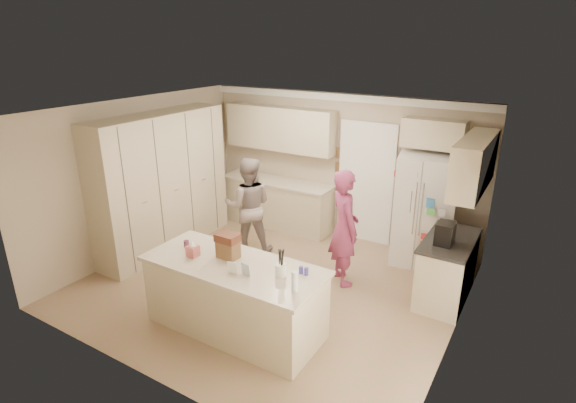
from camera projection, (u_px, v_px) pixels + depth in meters
The scene contains 41 objects.
floor at pixel (270, 286), 6.73m from camera, with size 5.20×4.60×0.02m, color #92735B.
ceiling at pixel (267, 110), 5.82m from camera, with size 5.20×4.60×0.02m, color white.
wall_back at pixel (339, 166), 8.13m from camera, with size 5.20×0.02×2.60m, color #BBAA90.
wall_front at pixel (140, 275), 4.43m from camera, with size 5.20×0.02×2.60m, color #BBAA90.
wall_left at pixel (140, 176), 7.55m from camera, with size 0.02×4.60×2.60m, color #BBAA90.
wall_right at pixel (464, 247), 5.01m from camera, with size 0.02×4.60×2.60m, color #BBAA90.
crown_back at pixel (341, 97), 7.67m from camera, with size 5.20×0.08×0.12m, color white.
pantry_bank at pixel (162, 183), 7.60m from camera, with size 0.60×2.60×2.35m, color beige.
back_base_cab at pixel (277, 204), 8.74m from camera, with size 2.20×0.60×0.88m, color beige.
back_countertop at pixel (276, 182), 8.57m from camera, with size 2.24×0.63×0.04m, color beige.
back_upper_cab at pixel (280, 128), 8.33m from camera, with size 2.20×0.35×0.80m, color beige.
doorway_opening at pixel (366, 184), 7.93m from camera, with size 0.90×0.06×2.10m, color black.
doorway_casing at pixel (365, 185), 7.90m from camera, with size 1.02×0.03×2.22m, color white.
wall_frame_upper at pixel (340, 153), 8.00m from camera, with size 0.15×0.02×0.20m, color brown.
wall_frame_lower at pixel (339, 168), 8.10m from camera, with size 0.15×0.02×0.20m, color brown.
refrigerator at pixel (424, 211), 7.14m from camera, with size 0.90×0.70×1.80m, color white.
fridge_seam at pixel (417, 218), 6.85m from camera, with size 0.01×0.02×1.78m, color gray.
fridge_dispenser at pixel (404, 200), 6.87m from camera, with size 0.22×0.03×0.35m, color black.
fridge_handle_l at pixel (415, 209), 6.81m from camera, with size 0.02×0.02×0.85m, color silver.
fridge_handle_r at pixel (421, 210), 6.77m from camera, with size 0.02×0.02×0.85m, color silver.
over_fridge_cab at pixel (434, 134), 6.91m from camera, with size 0.95×0.35×0.45m, color beige.
right_base_cab at pixel (447, 270), 6.26m from camera, with size 0.60×1.20×0.88m, color beige.
right_countertop at pixel (450, 240), 6.11m from camera, with size 0.63×1.24×0.04m, color #2D2B28.
right_upper_cab at pixel (474, 164), 5.84m from camera, with size 0.35×1.50×0.70m, color beige.
coffee_maker at pixel (445, 233), 5.91m from camera, with size 0.22×0.28×0.30m, color black.
island_base at pixel (235, 298), 5.60m from camera, with size 2.20×0.90×0.88m, color beige.
island_top at pixel (233, 265), 5.44m from camera, with size 2.28×0.96×0.05m, color beige.
utensil_crock at pixel (281, 270), 5.13m from camera, with size 0.13×0.13×0.15m, color white.
tissue_box at pixel (193, 251), 5.59m from camera, with size 0.13×0.13×0.14m, color #C86364.
tissue_plume at pixel (192, 243), 5.55m from camera, with size 0.08×0.08×0.08m, color white.
dollhouse_body at pixel (228, 249), 5.54m from camera, with size 0.26×0.18×0.22m, color brown.
dollhouse_roof at pixel (227, 238), 5.49m from camera, with size 0.28×0.20×0.10m, color #592D1E.
jam_jar at pixel (187, 244), 5.84m from camera, with size 0.07×0.07×0.09m, color #59263F.
greeting_card_a at pixel (233, 268), 5.17m from camera, with size 0.12×0.01×0.16m, color white.
greeting_card_b at pixel (246, 269), 5.14m from camera, with size 0.12×0.01×0.16m, color silver.
water_bottle at pixel (295, 281), 4.81m from camera, with size 0.07×0.07×0.24m, color silver.
shaker_salt at pixel (301, 270), 5.19m from camera, with size 0.05×0.05×0.09m, color #393496.
shaker_pepper at pixel (306, 271), 5.16m from camera, with size 0.05×0.05×0.09m, color #393496.
teen_boy at pixel (249, 206), 7.53m from camera, with size 0.81×0.63×1.67m, color gray.
teen_girl at pixel (344, 228), 6.56m from camera, with size 0.64×0.42×1.76m, color #9E3C4D.
fridge_magnets at pixel (417, 218), 6.85m from camera, with size 0.76×0.02×1.44m, color tan, non-canonical shape.
Camera 1 is at (3.27, -4.89, 3.51)m, focal length 28.00 mm.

